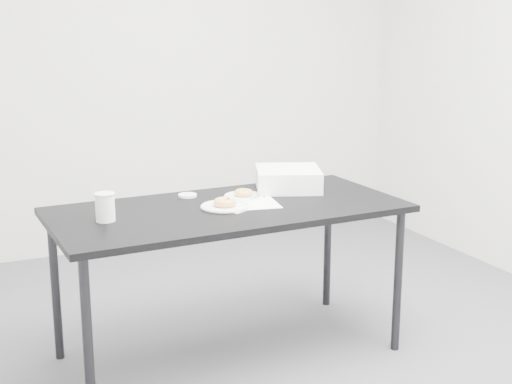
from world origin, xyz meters
name	(u,v)px	position (x,y,z in m)	size (l,w,h in m)	color
floor	(264,351)	(0.00, 0.00, 0.00)	(4.00, 4.00, 0.00)	#49494D
wall_back	(147,64)	(0.00, 2.00, 1.35)	(4.00, 0.02, 2.70)	silver
table	(228,218)	(-0.17, 0.05, 0.71)	(1.72, 0.85, 0.77)	black
scorecard	(254,202)	(-0.02, 0.07, 0.77)	(0.22, 0.28, 0.00)	white
logo_patch	(260,196)	(0.05, 0.17, 0.78)	(0.04, 0.04, 0.00)	green
pen	(258,196)	(0.03, 0.15, 0.78)	(0.01, 0.01, 0.13)	#0E9B77
napkin	(234,207)	(-0.15, 0.02, 0.77)	(0.16, 0.16, 0.00)	white
plate_near	(225,207)	(-0.19, 0.04, 0.78)	(0.24, 0.24, 0.01)	white
donut_near	(225,202)	(-0.19, 0.04, 0.80)	(0.11, 0.11, 0.04)	#E29647
plate_far	(244,196)	(-0.02, 0.20, 0.78)	(0.20, 0.20, 0.01)	white
donut_far	(244,193)	(-0.02, 0.20, 0.79)	(0.09, 0.09, 0.03)	#E29647
coffee_cup	(105,207)	(-0.77, 0.04, 0.84)	(0.09, 0.09, 0.13)	white
cup_lid	(187,195)	(-0.28, 0.32, 0.78)	(0.10, 0.10, 0.01)	white
bakery_box	(288,179)	(0.26, 0.27, 0.83)	(0.33, 0.33, 0.11)	white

